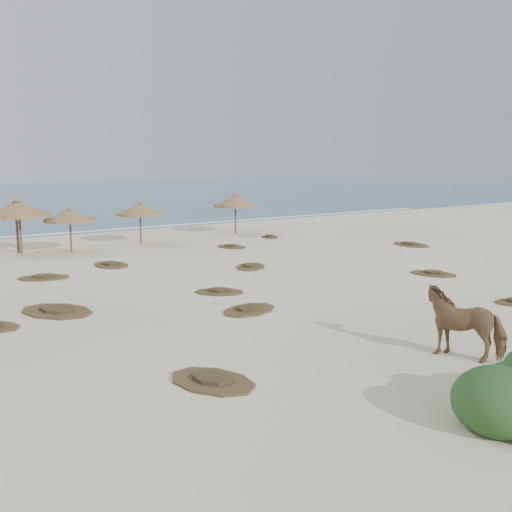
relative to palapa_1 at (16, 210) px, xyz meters
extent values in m
plane|color=#F5E9CA|center=(6.25, -18.79, -2.35)|extent=(160.00, 160.00, 0.00)
cube|color=white|center=(6.25, 7.21, -2.35)|extent=(70.00, 0.60, 0.01)
cylinder|color=brown|center=(0.00, 0.00, -1.22)|extent=(0.13, 0.13, 2.27)
cylinder|color=olive|center=(0.00, 0.00, -0.28)|extent=(4.00, 4.00, 0.19)
cone|color=olive|center=(0.00, 0.00, 0.08)|extent=(3.87, 3.87, 0.81)
cone|color=olive|center=(0.00, 0.00, 0.56)|extent=(0.39, 0.39, 0.24)
cylinder|color=brown|center=(0.06, -0.44, -1.20)|extent=(0.13, 0.13, 2.30)
cylinder|color=olive|center=(0.06, -0.44, -0.25)|extent=(3.81, 3.81, 0.20)
cone|color=olive|center=(0.06, -0.44, 0.11)|extent=(3.68, 3.68, 0.82)
cone|color=olive|center=(0.06, -0.44, 0.61)|extent=(0.39, 0.39, 0.24)
cylinder|color=brown|center=(2.47, -1.40, -1.39)|extent=(0.11, 0.11, 1.92)
cylinder|color=olive|center=(2.47, -1.40, -0.59)|extent=(3.63, 3.63, 0.16)
cone|color=olive|center=(2.47, -1.40, -0.29)|extent=(3.51, 3.51, 0.69)
cone|color=olive|center=(2.47, -1.40, 0.12)|extent=(0.33, 0.33, 0.20)
cylinder|color=brown|center=(6.96, -0.64, -1.36)|extent=(0.11, 0.11, 1.99)
cylinder|color=olive|center=(6.96, -0.64, -0.53)|extent=(3.08, 3.08, 0.17)
cone|color=olive|center=(6.96, -0.64, -0.22)|extent=(2.98, 2.98, 0.71)
cone|color=olive|center=(6.96, -0.64, 0.21)|extent=(0.34, 0.34, 0.21)
cylinder|color=brown|center=(14.33, 0.03, -1.28)|extent=(0.12, 0.12, 2.14)
cylinder|color=olive|center=(14.33, 0.03, -0.40)|extent=(3.57, 3.57, 0.18)
cone|color=olive|center=(14.33, 0.03, -0.06)|extent=(3.45, 3.45, 0.76)
cone|color=olive|center=(14.33, 0.03, 0.40)|extent=(0.37, 0.37, 0.22)
imported|color=olive|center=(5.30, -24.36, -1.47)|extent=(1.72, 2.30, 1.77)
ellipsoid|color=#285323|center=(2.27, -27.21, -1.83)|extent=(1.77, 1.77, 1.32)
camera|label=1|loc=(-7.31, -32.78, 2.63)|focal=40.00mm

